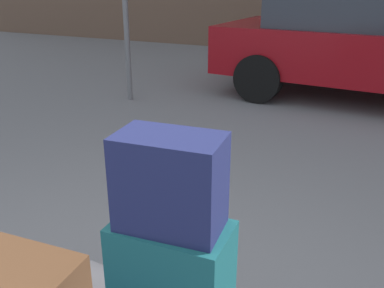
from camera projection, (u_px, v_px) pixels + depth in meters
name	position (u px, v px, depth m)	size (l,w,h in m)	color
duffel_bag_navy_topmost_pile	(170.00, 183.00, 1.14)	(0.28, 0.17, 0.27)	#191E47
parked_car	(381.00, 44.00, 5.58)	(4.43, 2.19, 1.42)	maroon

